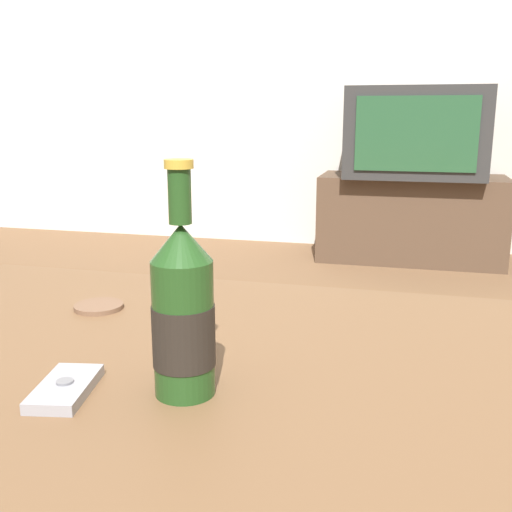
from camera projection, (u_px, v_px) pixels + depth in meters
back_wall at (371, 28)px, 3.49m from camera, size 8.00×0.05×2.60m
coffee_table at (198, 400)px, 0.85m from camera, size 1.19×0.76×0.49m
tv_stand at (411, 218)px, 3.38m from camera, size 1.01×0.45×0.48m
television at (416, 132)px, 3.27m from camera, size 0.73×0.61×0.48m
beer_bottle at (183, 313)px, 0.69m from camera, size 0.07×0.07×0.28m
cell_phone at (65, 388)px, 0.71m from camera, size 0.08×0.12×0.02m
coaster at (99, 307)px, 1.02m from camera, size 0.08×0.08×0.01m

